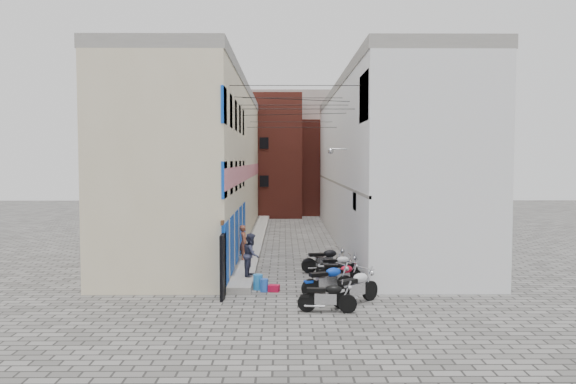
{
  "coord_description": "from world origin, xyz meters",
  "views": [
    {
      "loc": [
        -0.45,
        -19.3,
        4.72
      ],
      "look_at": [
        -0.23,
        10.21,
        3.0
      ],
      "focal_mm": 35.0,
      "sensor_mm": 36.0,
      "label": 1
    }
  ],
  "objects_px": {
    "motorcycle_d": "(342,275)",
    "water_jug_far": "(258,282)",
    "motorcycle_f": "(338,265)",
    "motorcycle_e": "(339,270)",
    "red_crate": "(274,288)",
    "water_jug_near": "(264,285)",
    "person_b": "(251,255)",
    "motorcycle_a": "(327,295)",
    "motorcycle_c": "(328,279)",
    "motorcycle_g": "(325,259)",
    "person_a": "(244,242)",
    "motorcycle_b": "(356,286)"
  },
  "relations": [
    {
      "from": "motorcycle_c",
      "to": "water_jug_far",
      "type": "xyz_separation_m",
      "value": [
        -2.47,
        0.88,
        -0.31
      ]
    },
    {
      "from": "person_a",
      "to": "motorcycle_e",
      "type": "bearing_deg",
      "value": -131.81
    },
    {
      "from": "motorcycle_c",
      "to": "water_jug_far",
      "type": "height_order",
      "value": "motorcycle_c"
    },
    {
      "from": "motorcycle_d",
      "to": "motorcycle_g",
      "type": "xyz_separation_m",
      "value": [
        -0.41,
        2.97,
        0.07
      ]
    },
    {
      "from": "motorcycle_b",
      "to": "motorcycle_f",
      "type": "bearing_deg",
      "value": 140.2
    },
    {
      "from": "motorcycle_c",
      "to": "water_jug_far",
      "type": "relative_size",
      "value": 3.66
    },
    {
      "from": "motorcycle_b",
      "to": "person_a",
      "type": "xyz_separation_m",
      "value": [
        -4.14,
        6.84,
        0.41
      ]
    },
    {
      "from": "motorcycle_a",
      "to": "motorcycle_g",
      "type": "bearing_deg",
      "value": -176.75
    },
    {
      "from": "person_b",
      "to": "red_crate",
      "type": "bearing_deg",
      "value": -143.8
    },
    {
      "from": "motorcycle_e",
      "to": "person_b",
      "type": "xyz_separation_m",
      "value": [
        -3.37,
        0.21,
        0.57
      ]
    },
    {
      "from": "motorcycle_d",
      "to": "red_crate",
      "type": "distance_m",
      "value": 2.55
    },
    {
      "from": "motorcycle_e",
      "to": "person_b",
      "type": "relative_size",
      "value": 1.05
    },
    {
      "from": "motorcycle_a",
      "to": "motorcycle_c",
      "type": "height_order",
      "value": "motorcycle_c"
    },
    {
      "from": "motorcycle_a",
      "to": "person_b",
      "type": "xyz_separation_m",
      "value": [
        -2.59,
        4.3,
        0.54
      ]
    },
    {
      "from": "motorcycle_g",
      "to": "water_jug_far",
      "type": "xyz_separation_m",
      "value": [
        -2.66,
        -3.04,
        -0.31
      ]
    },
    {
      "from": "motorcycle_b",
      "to": "person_a",
      "type": "relative_size",
      "value": 1.37
    },
    {
      "from": "motorcycle_a",
      "to": "motorcycle_d",
      "type": "distance_m",
      "value": 3.24
    },
    {
      "from": "person_b",
      "to": "red_crate",
      "type": "distance_m",
      "value": 2.02
    },
    {
      "from": "person_a",
      "to": "person_b",
      "type": "relative_size",
      "value": 0.94
    },
    {
      "from": "motorcycle_e",
      "to": "motorcycle_g",
      "type": "distance_m",
      "value": 2.06
    },
    {
      "from": "motorcycle_a",
      "to": "motorcycle_c",
      "type": "xyz_separation_m",
      "value": [
        0.19,
        2.19,
        0.05
      ]
    },
    {
      "from": "motorcycle_f",
      "to": "water_jug_near",
      "type": "height_order",
      "value": "motorcycle_f"
    },
    {
      "from": "person_a",
      "to": "water_jug_near",
      "type": "relative_size",
      "value": 3.38
    },
    {
      "from": "water_jug_near",
      "to": "motorcycle_c",
      "type": "bearing_deg",
      "value": -14.16
    },
    {
      "from": "person_a",
      "to": "water_jug_near",
      "type": "distance_m",
      "value": 5.24
    },
    {
      "from": "motorcycle_d",
      "to": "motorcycle_f",
      "type": "xyz_separation_m",
      "value": [
        0.04,
        1.98,
        0.0
      ]
    },
    {
      "from": "motorcycle_e",
      "to": "person_b",
      "type": "bearing_deg",
      "value": -91.75
    },
    {
      "from": "motorcycle_f",
      "to": "water_jug_far",
      "type": "distance_m",
      "value": 3.74
    },
    {
      "from": "motorcycle_d",
      "to": "motorcycle_a",
      "type": "bearing_deg",
      "value": -45.29
    },
    {
      "from": "motorcycle_a",
      "to": "person_b",
      "type": "distance_m",
      "value": 5.05
    },
    {
      "from": "motorcycle_d",
      "to": "person_b",
      "type": "xyz_separation_m",
      "value": [
        -3.38,
        1.16,
        0.56
      ]
    },
    {
      "from": "motorcycle_e",
      "to": "water_jug_near",
      "type": "bearing_deg",
      "value": -62.91
    },
    {
      "from": "motorcycle_c",
      "to": "water_jug_near",
      "type": "bearing_deg",
      "value": -129.67
    },
    {
      "from": "motorcycle_c",
      "to": "motorcycle_e",
      "type": "relative_size",
      "value": 1.17
    },
    {
      "from": "motorcycle_c",
      "to": "motorcycle_e",
      "type": "xyz_separation_m",
      "value": [
        0.59,
        1.9,
        -0.08
      ]
    },
    {
      "from": "motorcycle_d",
      "to": "water_jug_near",
      "type": "xyz_separation_m",
      "value": [
        -2.84,
        -0.39,
        -0.29
      ]
    },
    {
      "from": "motorcycle_d",
      "to": "water_jug_far",
      "type": "xyz_separation_m",
      "value": [
        -3.07,
        -0.07,
        -0.24
      ]
    },
    {
      "from": "water_jug_far",
      "to": "motorcycle_a",
      "type": "bearing_deg",
      "value": -53.41
    },
    {
      "from": "motorcycle_e",
      "to": "water_jug_far",
      "type": "bearing_deg",
      "value": -69.81
    },
    {
      "from": "motorcycle_a",
      "to": "motorcycle_d",
      "type": "height_order",
      "value": "motorcycle_a"
    },
    {
      "from": "motorcycle_f",
      "to": "person_a",
      "type": "bearing_deg",
      "value": -128.77
    },
    {
      "from": "motorcycle_g",
      "to": "person_b",
      "type": "height_order",
      "value": "person_b"
    },
    {
      "from": "water_jug_far",
      "to": "water_jug_near",
      "type": "bearing_deg",
      "value": -53.45
    },
    {
      "from": "motorcycle_c",
      "to": "motorcycle_d",
      "type": "height_order",
      "value": "motorcycle_c"
    },
    {
      "from": "motorcycle_e",
      "to": "red_crate",
      "type": "bearing_deg",
      "value": -59.85
    },
    {
      "from": "motorcycle_b",
      "to": "water_jug_far",
      "type": "height_order",
      "value": "motorcycle_b"
    },
    {
      "from": "motorcycle_b",
      "to": "person_b",
      "type": "bearing_deg",
      "value": -174.94
    },
    {
      "from": "motorcycle_c",
      "to": "motorcycle_f",
      "type": "relative_size",
      "value": 1.13
    },
    {
      "from": "motorcycle_a",
      "to": "motorcycle_e",
      "type": "xyz_separation_m",
      "value": [
        0.78,
        4.09,
        -0.03
      ]
    },
    {
      "from": "motorcycle_d",
      "to": "person_b",
      "type": "height_order",
      "value": "person_b"
    }
  ]
}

